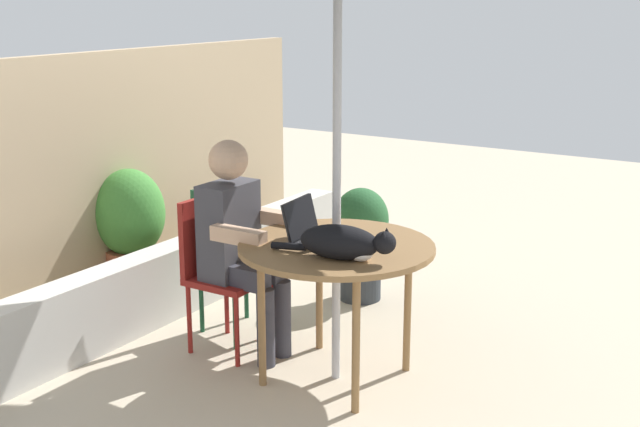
{
  "coord_description": "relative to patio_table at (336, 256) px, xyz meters",
  "views": [
    {
      "loc": [
        -3.54,
        -2.12,
        2.0
      ],
      "look_at": [
        0.0,
        0.1,
        0.9
      ],
      "focal_mm": 46.95,
      "sensor_mm": 36.0,
      "label": 1
    }
  ],
  "objects": [
    {
      "name": "ground_plane",
      "position": [
        0.0,
        0.0,
        -0.68
      ],
      "size": [
        14.0,
        14.0,
        0.0
      ],
      "primitive_type": "plane",
      "color": "#BCAD93"
    },
    {
      "name": "potted_plant_by_chair",
      "position": [
        1.12,
        0.48,
        -0.25
      ],
      "size": [
        0.37,
        0.37,
        0.76
      ],
      "color": "#33383D",
      "rests_on": "ground"
    },
    {
      "name": "planter_wall_low",
      "position": [
        0.0,
        1.37,
        -0.46
      ],
      "size": [
        4.13,
        0.2,
        0.46
      ],
      "primitive_type": "cube",
      "color": "beige",
      "rests_on": "ground"
    },
    {
      "name": "chair_occupied",
      "position": [
        0.0,
        0.79,
        -0.16
      ],
      "size": [
        0.4,
        0.4,
        0.89
      ],
      "color": "maroon",
      "rests_on": "ground"
    },
    {
      "name": "person_seated",
      "position": [
        0.0,
        0.63,
        0.01
      ],
      "size": [
        0.48,
        0.48,
        1.23
      ],
      "color": "#3F3F47",
      "rests_on": "ground"
    },
    {
      "name": "potted_plant_near_fence",
      "position": [
        0.35,
        1.81,
        -0.2
      ],
      "size": [
        0.47,
        0.47,
        0.88
      ],
      "color": "#9E5138",
      "rests_on": "ground"
    },
    {
      "name": "fence_back",
      "position": [
        0.0,
        1.95,
        0.14
      ],
      "size": [
        4.59,
        0.08,
        1.64
      ],
      "primitive_type": "cube",
      "color": "tan",
      "rests_on": "ground"
    },
    {
      "name": "chair_empty",
      "position": [
        0.25,
        0.89,
        -0.16
      ],
      "size": [
        0.49,
        0.49,
        0.89
      ],
      "color": "#194C2D",
      "rests_on": "ground"
    },
    {
      "name": "cat",
      "position": [
        -0.19,
        -0.16,
        0.15
      ],
      "size": [
        0.27,
        0.65,
        0.17
      ],
      "color": "black",
      "rests_on": "patio_table"
    },
    {
      "name": "patio_table",
      "position": [
        0.0,
        0.0,
        0.0
      ],
      "size": [
        1.02,
        1.02,
        0.75
      ],
      "color": "olive",
      "rests_on": "ground"
    },
    {
      "name": "laptop",
      "position": [
        -0.01,
        0.16,
        0.13
      ],
      "size": [
        0.32,
        0.28,
        0.21
      ],
      "color": "black",
      "rests_on": "patio_table"
    }
  ]
}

